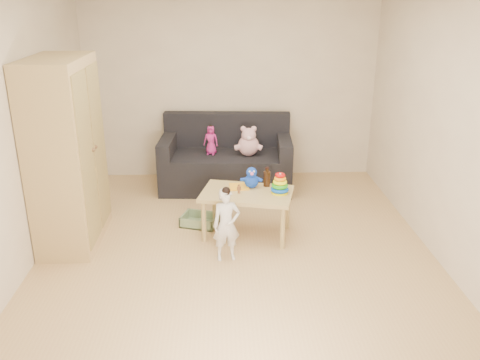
{
  "coord_description": "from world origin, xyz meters",
  "views": [
    {
      "loc": [
        -0.14,
        -4.75,
        2.54
      ],
      "look_at": [
        0.05,
        0.25,
        0.65
      ],
      "focal_mm": 38.0,
      "sensor_mm": 36.0,
      "label": 1
    }
  ],
  "objects_px": {
    "wardrobe": "(66,154)",
    "toddler": "(226,226)",
    "play_table": "(247,214)",
    "sofa": "(226,170)"
  },
  "relations": [
    {
      "from": "sofa",
      "to": "toddler",
      "type": "bearing_deg",
      "value": -87.33
    },
    {
      "from": "wardrobe",
      "to": "toddler",
      "type": "distance_m",
      "value": 1.8
    },
    {
      "from": "wardrobe",
      "to": "play_table",
      "type": "height_order",
      "value": "wardrobe"
    },
    {
      "from": "wardrobe",
      "to": "toddler",
      "type": "relative_size",
      "value": 2.65
    },
    {
      "from": "sofa",
      "to": "toddler",
      "type": "relative_size",
      "value": 2.36
    },
    {
      "from": "play_table",
      "to": "toddler",
      "type": "height_order",
      "value": "toddler"
    },
    {
      "from": "wardrobe",
      "to": "sofa",
      "type": "xyz_separation_m",
      "value": [
        1.64,
        1.46,
        -0.72
      ]
    },
    {
      "from": "play_table",
      "to": "toddler",
      "type": "xyz_separation_m",
      "value": [
        -0.23,
        -0.53,
        0.11
      ]
    },
    {
      "from": "sofa",
      "to": "toddler",
      "type": "distance_m",
      "value": 1.96
    },
    {
      "from": "play_table",
      "to": "toddler",
      "type": "distance_m",
      "value": 0.58
    }
  ]
}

